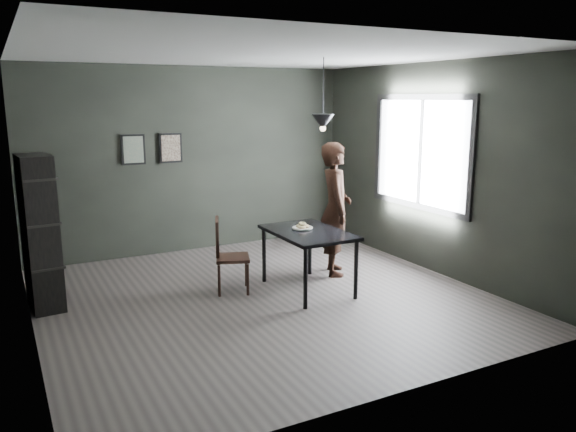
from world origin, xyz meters
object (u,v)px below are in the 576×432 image
woman (335,209)px  wood_chair (226,250)px  shelf_unit (40,233)px  pendant_lamp (323,122)px  white_plate (302,228)px  cafe_table (308,237)px

woman → wood_chair: (-1.57, -0.02, -0.36)m
shelf_unit → pendant_lamp: (3.17, -0.76, 1.18)m
shelf_unit → pendant_lamp: size_ratio=2.00×
wood_chair → white_plate: bearing=2.6°
white_plate → wood_chair: bearing=162.3°
white_plate → cafe_table: bearing=-85.1°
white_plate → shelf_unit: shelf_unit is taller
wood_chair → pendant_lamp: pendant_lamp is taller
woman → shelf_unit: 3.60m
shelf_unit → pendant_lamp: 3.47m
cafe_table → woman: bearing=33.2°
shelf_unit → white_plate: bearing=-19.4°
cafe_table → wood_chair: bearing=155.7°
white_plate → shelf_unit: 3.00m
shelf_unit → woman: bearing=-12.0°
cafe_table → white_plate: (-0.01, 0.12, 0.08)m
woman → cafe_table: bearing=147.8°
white_plate → pendant_lamp: bearing=-5.4°
white_plate → wood_chair: 0.97m
cafe_table → shelf_unit: 3.05m
woman → pendant_lamp: 1.28m
cafe_table → pendant_lamp: (0.25, 0.10, 1.38)m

